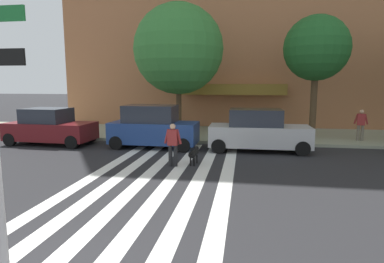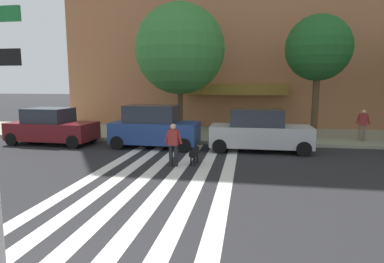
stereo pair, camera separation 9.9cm
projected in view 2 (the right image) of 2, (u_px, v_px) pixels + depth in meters
The scene contains 11 objects.
ground_plane at pixel (147, 175), 11.21m from camera, with size 160.00×160.00×0.00m, color #232326.
sidewalk_far at pixel (192, 133), 20.13m from camera, with size 80.00×6.00×0.15m, color gray.
crosswalk_stripes at pixel (161, 176), 11.12m from camera, with size 4.95×11.73×0.01m.
parked_car_near_curb at pixel (52, 127), 16.88m from camera, with size 4.49×2.17×1.87m.
parked_car_behind_first at pixel (154, 127), 15.93m from camera, with size 4.28×1.95×2.09m.
parked_car_third_in_line at pixel (259, 131), 15.08m from camera, with size 4.63×1.90×1.96m.
street_tree_nearest at pixel (180, 49), 18.49m from camera, with size 5.13×5.13×7.49m.
street_tree_middle at pixel (318, 49), 17.34m from camera, with size 3.50×3.50×6.62m.
pedestrian_dog_walker at pixel (173, 142), 12.30m from camera, with size 0.71×0.27×1.64m.
dog_on_leash at pixel (195, 153), 12.67m from camera, with size 0.32×1.11×0.65m.
pedestrian_bystander at pixel (363, 123), 16.92m from camera, with size 0.71×0.32×1.64m.
Camera 2 is at (3.39, -4.27, 3.14)m, focal length 30.36 mm.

